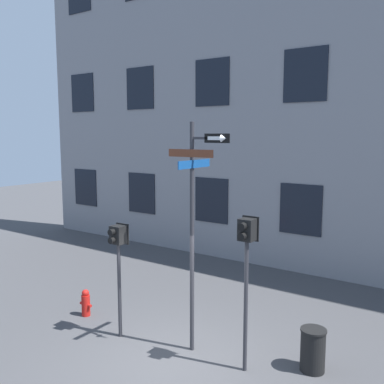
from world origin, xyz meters
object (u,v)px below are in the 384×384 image
Objects in this scene: pedestrian_signal_right at (246,253)px; fire_hydrant at (86,303)px; street_sign_pole at (195,219)px; pedestrian_signal_left at (118,249)px; trash_bin at (313,350)px.

pedestrian_signal_right is 4.93m from fire_hydrant.
street_sign_pole reaches higher than fire_hydrant.
street_sign_pole is 1.59× the size of pedestrian_signal_right.
pedestrian_signal_left is 2.30m from fire_hydrant.
street_sign_pole is at bearing 13.93° from pedestrian_signal_left.
fire_hydrant is 5.63m from trash_bin.
fire_hydrant is at bearing 167.87° from pedestrian_signal_left.
pedestrian_signal_left is 0.86× the size of pedestrian_signal_right.
street_sign_pole is at bearing -164.06° from trash_bin.
pedestrian_signal_left is 4.52m from trash_bin.
trash_bin is at bearing 34.34° from pedestrian_signal_right.
street_sign_pole is 1.85× the size of pedestrian_signal_left.
fire_hydrant is at bearing -172.10° from trash_bin.
fire_hydrant is at bearing -179.60° from pedestrian_signal_right.
street_sign_pole is at bearing 1.94° from fire_hydrant.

